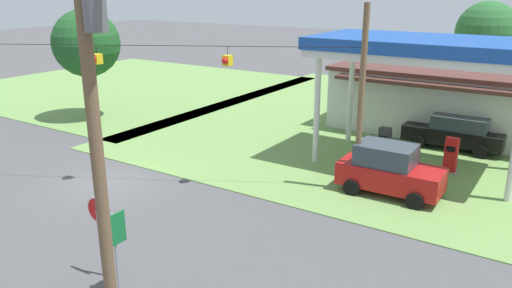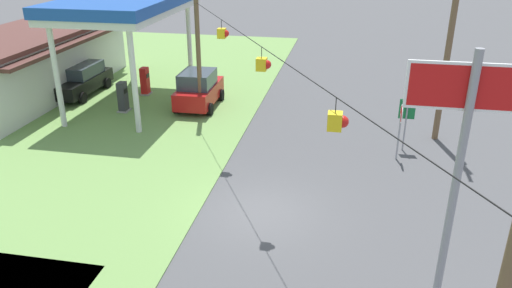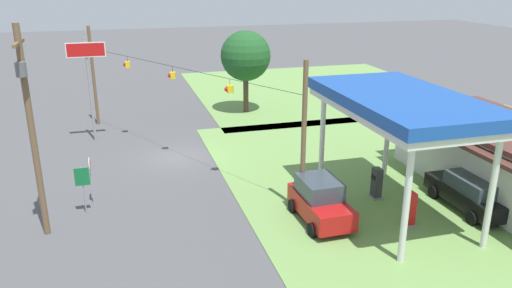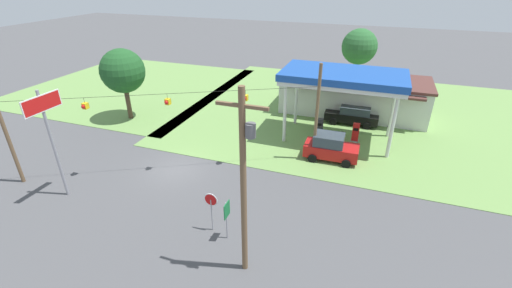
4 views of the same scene
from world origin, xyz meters
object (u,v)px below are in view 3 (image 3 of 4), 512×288
object	(u,v)px
car_at_pumps_front	(320,201)
stop_sign_overhead	(88,68)
fuel_pump_near	(377,184)
gas_station_canopy	(401,105)
tree_west_verge	(246,56)
route_sign	(83,181)
utility_pole_main	(31,123)
stop_sign_roadside	(90,170)
fuel_pump_far	(409,210)
car_at_pumps_rear	(470,192)

from	to	relation	value
car_at_pumps_front	stop_sign_overhead	xyz separation A→B (m)	(-15.53, -10.60, 4.13)
fuel_pump_near	car_at_pumps_front	bearing A→B (deg)	-68.15
gas_station_canopy	tree_west_verge	world-z (taller)	tree_west_verge
car_at_pumps_front	route_sign	world-z (taller)	route_sign
utility_pole_main	gas_station_canopy	bearing A→B (deg)	82.26
route_sign	car_at_pumps_front	bearing A→B (deg)	70.13
fuel_pump_near	stop_sign_roadside	distance (m)	14.77
fuel_pump_near	route_sign	size ratio (longest dim) A/B	0.70
stop_sign_roadside	route_sign	bearing A→B (deg)	162.62
stop_sign_overhead	route_sign	bearing A→B (deg)	-1.11
tree_west_verge	utility_pole_main	bearing A→B (deg)	-38.30
gas_station_canopy	stop_sign_overhead	bearing A→B (deg)	-137.10
stop_sign_roadside	gas_station_canopy	bearing A→B (deg)	-109.30
stop_sign_roadside	fuel_pump_near	bearing A→B (deg)	-103.60
stop_sign_roadside	tree_west_verge	world-z (taller)	tree_west_verge
route_sign	tree_west_verge	xyz separation A→B (m)	(-16.13, 12.45, 3.05)
car_at_pumps_front	fuel_pump_near	bearing A→B (deg)	110.93
stop_sign_overhead	stop_sign_roadside	bearing A→B (deg)	0.64
stop_sign_overhead	utility_pole_main	bearing A→B (deg)	-7.93
fuel_pump_far	route_sign	size ratio (longest dim) A/B	0.70
gas_station_canopy	car_at_pumps_front	distance (m)	5.84
stop_sign_roadside	utility_pole_main	world-z (taller)	utility_pole_main
fuel_pump_far	car_at_pumps_rear	xyz separation A→B (m)	(-0.64, 3.84, 0.14)
car_at_pumps_rear	stop_sign_overhead	distance (m)	24.96
fuel_pump_far	stop_sign_overhead	xyz separation A→B (m)	(-17.09, -14.44, 4.38)
car_at_pumps_rear	stop_sign_overhead	world-z (taller)	stop_sign_overhead
stop_sign_roadside	route_sign	xyz separation A→B (m)	(1.09, -0.34, -0.10)
car_at_pumps_rear	stop_sign_overhead	xyz separation A→B (m)	(-16.46, -18.29, 4.24)
car_at_pumps_rear	stop_sign_roadside	xyz separation A→B (m)	(-5.93, -18.17, 0.88)
stop_sign_roadside	tree_west_verge	bearing A→B (deg)	-38.85
stop_sign_roadside	utility_pole_main	xyz separation A→B (m)	(2.80, -1.97, 3.46)
car_at_pumps_rear	utility_pole_main	xyz separation A→B (m)	(-3.13, -20.14, 4.34)
fuel_pump_near	car_at_pumps_front	size ratio (longest dim) A/B	0.41
stop_sign_roadside	car_at_pumps_front	bearing A→B (deg)	-115.53
car_at_pumps_front	stop_sign_roadside	world-z (taller)	stop_sign_roadside
fuel_pump_far	tree_west_verge	size ratio (longest dim) A/B	0.25
fuel_pump_far	car_at_pumps_front	size ratio (longest dim) A/B	0.41
car_at_pumps_front	car_at_pumps_rear	world-z (taller)	car_at_pumps_front
stop_sign_overhead	fuel_pump_far	bearing A→B (deg)	40.19
fuel_pump_far	car_at_pumps_front	bearing A→B (deg)	-112.12
gas_station_canopy	fuel_pump_near	xyz separation A→B (m)	(-1.55, -0.00, -4.65)
fuel_pump_far	utility_pole_main	size ratio (longest dim) A/B	0.18
fuel_pump_near	fuel_pump_far	xyz separation A→B (m)	(3.10, 0.00, 0.00)
fuel_pump_near	utility_pole_main	bearing A→B (deg)	-92.33
fuel_pump_far	car_at_pumps_rear	size ratio (longest dim) A/B	0.34
utility_pole_main	car_at_pumps_rear	bearing A→B (deg)	81.17
gas_station_canopy	stop_sign_roadside	size ratio (longest dim) A/B	3.95
route_sign	fuel_pump_far	bearing A→B (deg)	69.53
route_sign	utility_pole_main	xyz separation A→B (m)	(1.71, -1.63, 3.56)
route_sign	car_at_pumps_rear	bearing A→B (deg)	75.36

